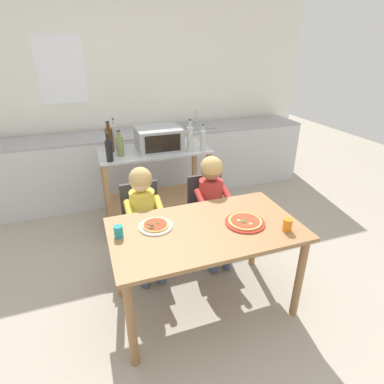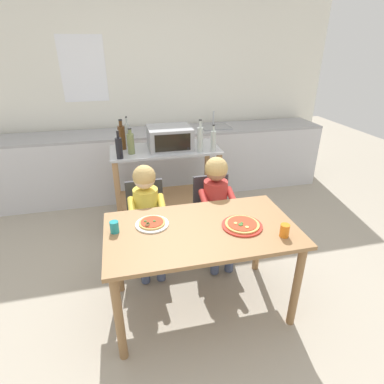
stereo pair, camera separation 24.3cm
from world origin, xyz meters
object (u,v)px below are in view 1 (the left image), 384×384
at_px(pizza_plate_red_rimmed, 245,222).
at_px(bottle_tall_green_wine, 203,140).
at_px(kitchen_island_cart, 155,175).
at_px(bottle_dark_olive_oil, 115,137).
at_px(dining_chair_left, 143,221).
at_px(dining_table, 206,240).
at_px(drinking_cup_orange, 287,225).
at_px(dining_chair_right, 208,210).
at_px(bottle_clear_vinegar, 190,139).
at_px(bottle_brown_beer, 109,150).
at_px(toaster_oven, 158,139).
at_px(bottle_slim_sauce, 109,139).
at_px(bottle_squat_spirits, 120,145).
at_px(pizza_plate_white, 156,226).
at_px(drinking_cup_teal, 119,232).
at_px(child_in_yellow_shirt, 144,209).
at_px(child_in_red_shirt, 213,197).

bearing_deg(pizza_plate_red_rimmed, bottle_tall_green_wine, 83.17).
distance_m(kitchen_island_cart, bottle_dark_olive_oil, 0.61).
bearing_deg(dining_chair_left, dining_table, -63.76).
bearing_deg(drinking_cup_orange, dining_chair_right, 104.66).
height_order(bottle_clear_vinegar, bottle_brown_beer, bottle_clear_vinegar).
relative_size(toaster_oven, bottle_slim_sauce, 1.44).
distance_m(dining_table, dining_chair_right, 0.75).
xyz_separation_m(toaster_oven, drinking_cup_orange, (0.52, -1.64, -0.23)).
bearing_deg(bottle_slim_sauce, bottle_squat_spirits, -64.39).
bearing_deg(pizza_plate_white, dining_chair_left, 89.96).
relative_size(toaster_oven, pizza_plate_white, 1.90).
bearing_deg(bottle_brown_beer, pizza_plate_red_rimmed, -56.44).
bearing_deg(drinking_cup_teal, pizza_plate_white, 7.88).
relative_size(toaster_oven, child_in_yellow_shirt, 0.46).
relative_size(bottle_slim_sauce, drinking_cup_orange, 3.48).
bearing_deg(child_in_red_shirt, drinking_cup_teal, -152.98).
bearing_deg(bottle_brown_beer, bottle_dark_olive_oil, 75.36).
bearing_deg(bottle_tall_green_wine, bottle_brown_beer, -179.80).
bearing_deg(kitchen_island_cart, bottle_squat_spirits, -166.69).
distance_m(bottle_slim_sauce, dining_chair_right, 1.27).
xyz_separation_m(bottle_slim_sauce, dining_chair_left, (0.15, -0.80, -0.56)).
relative_size(dining_chair_left, pizza_plate_red_rimmed, 2.74).
height_order(dining_table, child_in_yellow_shirt, child_in_yellow_shirt).
bearing_deg(drinking_cup_teal, dining_chair_right, 32.59).
distance_m(bottle_clear_vinegar, drinking_cup_orange, 1.48).
bearing_deg(drinking_cup_orange, bottle_squat_spirits, 121.15).
xyz_separation_m(bottle_clear_vinegar, dining_chair_right, (-0.01, -0.55, -0.57)).
relative_size(bottle_clear_vinegar, bottle_brown_beer, 1.23).
distance_m(bottle_tall_green_wine, dining_table, 1.34).
height_order(pizza_plate_white, pizza_plate_red_rimmed, same).
distance_m(bottle_squat_spirits, dining_chair_right, 1.10).
height_order(bottle_clear_vinegar, dining_chair_left, bottle_clear_vinegar).
bearing_deg(bottle_dark_olive_oil, drinking_cup_orange, -62.33).
height_order(pizza_plate_red_rimmed, drinking_cup_teal, drinking_cup_teal).
distance_m(kitchen_island_cart, pizza_plate_white, 1.32).
distance_m(bottle_squat_spirits, bottle_tall_green_wine, 0.86).
distance_m(bottle_slim_sauce, bottle_brown_beer, 0.30).
bearing_deg(drinking_cup_orange, bottle_tall_green_wine, 93.44).
relative_size(kitchen_island_cart, bottle_slim_sauce, 3.66).
bearing_deg(dining_chair_left, pizza_plate_white, -90.04).
xyz_separation_m(bottle_dark_olive_oil, pizza_plate_white, (0.08, -1.47, -0.28)).
bearing_deg(child_in_red_shirt, dining_chair_right, 90.00).
xyz_separation_m(drinking_cup_teal, drinking_cup_orange, (1.14, -0.32, 0.00)).
height_order(bottle_tall_green_wine, child_in_yellow_shirt, bottle_tall_green_wine).
relative_size(bottle_squat_spirits, child_in_red_shirt, 0.26).
bearing_deg(toaster_oven, bottle_dark_olive_oil, 157.99).
bearing_deg(drinking_cup_orange, bottle_dark_olive_oil, 117.67).
height_order(bottle_dark_olive_oil, dining_chair_left, bottle_dark_olive_oil).
bearing_deg(kitchen_island_cart, bottle_clear_vinegar, -29.48).
bearing_deg(dining_table, bottle_tall_green_wine, 69.75).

